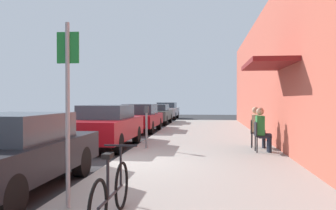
# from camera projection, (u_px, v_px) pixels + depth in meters

# --- Properties ---
(ground_plane) EXTENTS (60.00, 60.00, 0.00)m
(ground_plane) POSITION_uv_depth(u_px,v_px,m) (111.00, 166.00, 8.64)
(ground_plane) COLOR #2D2D30
(sidewalk_slab) EXTENTS (4.50, 32.00, 0.12)m
(sidewalk_slab) POSITION_uv_depth(u_px,v_px,m) (204.00, 153.00, 10.37)
(sidewalk_slab) COLOR #9E9B93
(sidewalk_slab) RESTS_ON ground_plane
(building_facade) EXTENTS (1.40, 32.00, 5.18)m
(building_facade) POSITION_uv_depth(u_px,v_px,m) (288.00, 66.00, 10.06)
(building_facade) COLOR #BC5442
(building_facade) RESTS_ON ground_plane
(parked_car_0) EXTENTS (1.80, 4.40, 1.39)m
(parked_car_0) POSITION_uv_depth(u_px,v_px,m) (11.00, 152.00, 6.21)
(parked_car_0) COLOR black
(parked_car_0) RESTS_ON ground_plane
(parked_car_1) EXTENTS (1.80, 4.40, 1.45)m
(parked_car_1) POSITION_uv_depth(u_px,v_px,m) (106.00, 126.00, 11.95)
(parked_car_1) COLOR maroon
(parked_car_1) RESTS_ON ground_plane
(parked_car_2) EXTENTS (1.80, 4.40, 1.41)m
(parked_car_2) POSITION_uv_depth(u_px,v_px,m) (140.00, 117.00, 18.00)
(parked_car_2) COLOR maroon
(parked_car_2) RESTS_ON ground_plane
(parked_car_3) EXTENTS (1.80, 4.40, 1.33)m
(parked_car_3) POSITION_uv_depth(u_px,v_px,m) (156.00, 114.00, 23.71)
(parked_car_3) COLOR #47514C
(parked_car_3) RESTS_ON ground_plane
(parked_car_4) EXTENTS (1.80, 4.40, 1.40)m
(parked_car_4) POSITION_uv_depth(u_px,v_px,m) (167.00, 110.00, 29.84)
(parked_car_4) COLOR #B7B7BC
(parked_car_4) RESTS_ON ground_plane
(parking_meter) EXTENTS (0.12, 0.10, 1.32)m
(parking_meter) POSITION_uv_depth(u_px,v_px,m) (146.00, 124.00, 10.98)
(parking_meter) COLOR slate
(parking_meter) RESTS_ON sidewalk_slab
(street_sign) EXTENTS (0.32, 0.06, 2.60)m
(street_sign) POSITION_uv_depth(u_px,v_px,m) (68.00, 100.00, 4.92)
(street_sign) COLOR gray
(street_sign) RESTS_ON sidewalk_slab
(bicycle_0) EXTENTS (0.46, 1.71, 0.90)m
(bicycle_0) POSITION_uv_depth(u_px,v_px,m) (111.00, 193.00, 4.34)
(bicycle_0) COLOR black
(bicycle_0) RESTS_ON sidewalk_slab
(cafe_chair_0) EXTENTS (0.44, 0.44, 0.87)m
(cafe_chair_0) POSITION_uv_depth(u_px,v_px,m) (260.00, 135.00, 10.18)
(cafe_chair_0) COLOR black
(cafe_chair_0) RESTS_ON sidewalk_slab
(seated_patron_0) EXTENTS (0.43, 0.36, 1.29)m
(seated_patron_0) POSITION_uv_depth(u_px,v_px,m) (262.00, 128.00, 10.17)
(seated_patron_0) COLOR #232838
(seated_patron_0) RESTS_ON sidewalk_slab
(cafe_chair_1) EXTENTS (0.51, 0.51, 0.87)m
(cafe_chair_1) POSITION_uv_depth(u_px,v_px,m) (255.00, 132.00, 11.17)
(cafe_chair_1) COLOR black
(cafe_chair_1) RESTS_ON sidewalk_slab
(seated_patron_1) EXTENTS (0.47, 0.41, 1.29)m
(seated_patron_1) POSITION_uv_depth(u_px,v_px,m) (257.00, 126.00, 11.15)
(seated_patron_1) COLOR #232838
(seated_patron_1) RESTS_ON sidewalk_slab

